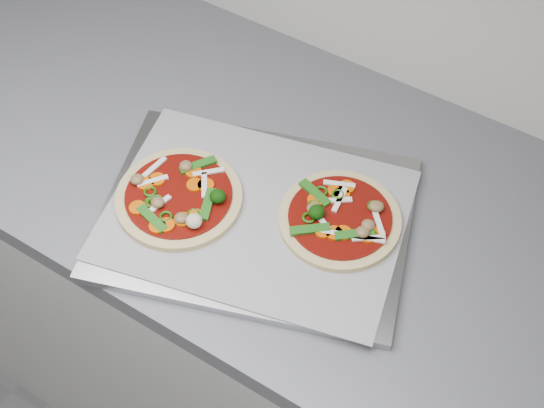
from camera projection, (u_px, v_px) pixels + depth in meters
The scene contains 6 objects.
base_cabinet at pixel (93, 222), 1.71m from camera, with size 3.60×0.60×0.86m, color silver.
countertop at pixel (46, 74), 1.35m from camera, with size 3.60×0.60×0.04m, color slate.
baking_tray at pixel (256, 217), 1.13m from camera, with size 0.45×0.33×0.01m, color #99999E.
parchment at pixel (256, 214), 1.12m from camera, with size 0.43×0.31×0.00m, color #A4A4AA.
pizza_left at pixel (179, 198), 1.13m from camera, with size 0.26×0.26×0.03m.
pizza_right at pixel (340, 218), 1.10m from camera, with size 0.25×0.25×0.03m.
Camera 1 is at (0.88, 0.66, 1.81)m, focal length 50.00 mm.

